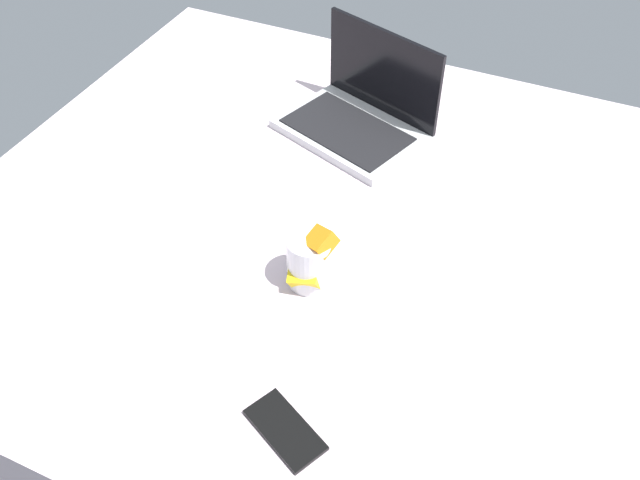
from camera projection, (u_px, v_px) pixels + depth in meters
bed_mattress at (378, 265)px, 147.70cm from camera, size 180.00×140.00×18.00cm
laptop at (360, 114)px, 164.32cm from camera, size 38.74×32.61×23.00cm
snack_cup at (310, 260)px, 128.55cm from camera, size 9.96×10.14×13.95cm
cell_phone at (285, 430)px, 109.53cm from camera, size 15.56×12.31×0.80cm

